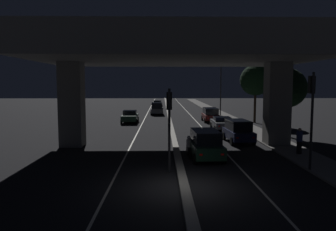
% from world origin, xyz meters
% --- Properties ---
extents(ground_plane, '(200.00, 200.00, 0.00)m').
position_xyz_m(ground_plane, '(0.00, 0.00, 0.00)').
color(ground_plane, black).
extents(lane_line_left_inner, '(0.12, 126.00, 0.00)m').
position_xyz_m(lane_line_left_inner, '(-3.46, 35.00, 0.00)').
color(lane_line_left_inner, beige).
rests_on(lane_line_left_inner, ground_plane).
extents(lane_line_right_inner, '(0.12, 126.00, 0.00)m').
position_xyz_m(lane_line_right_inner, '(3.46, 35.00, 0.00)').
color(lane_line_right_inner, beige).
rests_on(lane_line_right_inner, ground_plane).
extents(median_divider, '(0.44, 126.00, 0.21)m').
position_xyz_m(median_divider, '(0.00, 35.00, 0.10)').
color(median_divider, gray).
rests_on(median_divider, ground_plane).
extents(sidewalk_right, '(2.60, 126.00, 0.12)m').
position_xyz_m(sidewalk_right, '(8.29, 28.00, 0.06)').
color(sidewalk_right, '#5B5956').
rests_on(sidewalk_right, ground_plane).
extents(elevated_overpass, '(20.82, 13.05, 9.46)m').
position_xyz_m(elevated_overpass, '(0.00, 10.41, 7.29)').
color(elevated_overpass, slate).
rests_on(elevated_overpass, ground_plane).
extents(traffic_light_left_of_median, '(0.30, 0.49, 4.55)m').
position_xyz_m(traffic_light_left_of_median, '(-0.62, 2.69, 3.11)').
color(traffic_light_left_of_median, black).
rests_on(traffic_light_left_of_median, ground_plane).
extents(traffic_light_right_of_median, '(0.30, 0.49, 5.43)m').
position_xyz_m(traffic_light_right_of_median, '(7.09, 2.68, 3.69)').
color(traffic_light_right_of_median, black).
rests_on(traffic_light_right_of_median, ground_plane).
extents(street_lamp, '(1.91, 0.32, 8.70)m').
position_xyz_m(street_lamp, '(7.62, 34.48, 5.06)').
color(street_lamp, '#2D2D30').
rests_on(street_lamp, ground_plane).
extents(car_dark_green_lead, '(2.11, 4.11, 1.86)m').
position_xyz_m(car_dark_green_lead, '(1.76, 5.71, 0.98)').
color(car_dark_green_lead, black).
rests_on(car_dark_green_lead, ground_plane).
extents(car_dark_blue_second, '(2.09, 4.12, 1.84)m').
position_xyz_m(car_dark_blue_second, '(5.27, 11.75, 0.98)').
color(car_dark_blue_second, '#141938').
rests_on(car_dark_blue_second, ground_plane).
extents(car_grey_third, '(2.07, 4.51, 1.40)m').
position_xyz_m(car_grey_third, '(5.30, 19.28, 0.73)').
color(car_grey_third, '#515459').
rests_on(car_grey_third, ground_plane).
extents(car_dark_red_fourth, '(2.03, 4.38, 1.76)m').
position_xyz_m(car_dark_red_fourth, '(5.26, 27.10, 0.93)').
color(car_dark_red_fourth, '#591414').
rests_on(car_dark_red_fourth, ground_plane).
extents(car_dark_green_lead_oncoming, '(2.00, 4.12, 1.56)m').
position_xyz_m(car_dark_green_lead_oncoming, '(-5.03, 25.94, 0.78)').
color(car_dark_green_lead_oncoming, black).
rests_on(car_dark_green_lead_oncoming, ground_plane).
extents(car_grey_second_oncoming, '(2.02, 4.18, 1.91)m').
position_xyz_m(car_grey_second_oncoming, '(-1.83, 37.28, 1.00)').
color(car_grey_second_oncoming, '#515459').
rests_on(car_grey_second_oncoming, ground_plane).
extents(car_grey_third_oncoming, '(2.04, 4.42, 1.59)m').
position_xyz_m(car_grey_third_oncoming, '(-1.92, 50.60, 0.81)').
color(car_grey_third_oncoming, '#515459').
rests_on(car_grey_third_oncoming, ground_plane).
extents(motorcycle_black_filtering_near, '(0.34, 1.77, 1.42)m').
position_xyz_m(motorcycle_black_filtering_near, '(0.74, 6.29, 0.61)').
color(motorcycle_black_filtering_near, black).
rests_on(motorcycle_black_filtering_near, ground_plane).
extents(pedestrian_on_sidewalk, '(0.39, 0.39, 1.75)m').
position_xyz_m(pedestrian_on_sidewalk, '(8.20, 6.65, 0.99)').
color(pedestrian_on_sidewalk, black).
rests_on(pedestrian_on_sidewalk, sidewalk_right).
extents(roadside_tree_kerbside_near, '(3.60, 3.60, 6.25)m').
position_xyz_m(roadside_tree_kerbside_near, '(10.41, 14.92, 4.42)').
color(roadside_tree_kerbside_near, '#38281C').
rests_on(roadside_tree_kerbside_near, ground_plane).
extents(roadside_tree_kerbside_mid, '(3.83, 3.83, 7.24)m').
position_xyz_m(roadside_tree_kerbside_mid, '(10.61, 25.74, 5.30)').
color(roadside_tree_kerbside_mid, '#2D2116').
rests_on(roadside_tree_kerbside_mid, ground_plane).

